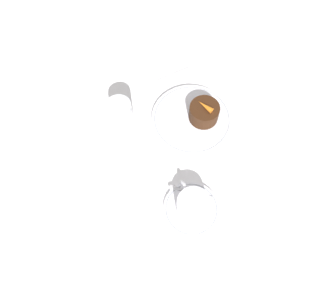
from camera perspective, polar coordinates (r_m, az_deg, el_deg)
ground_plane at (r=0.91m, az=3.06°, el=3.06°), size 3.00×3.00×0.00m
dinner_plate at (r=0.91m, az=4.15°, el=4.33°), size 0.22×0.22×0.01m
saucer at (r=0.82m, az=4.08°, el=-11.21°), size 0.14×0.14×0.01m
coffee_cup at (r=0.79m, az=4.38°, el=-10.55°), size 0.11×0.08×0.05m
spoon at (r=0.82m, az=2.99°, el=-8.14°), size 0.08×0.09×0.00m
wine_glass at (r=0.85m, az=-8.34°, el=5.14°), size 0.07×0.07×0.12m
fork at (r=0.99m, az=-1.90°, el=10.99°), size 0.02×0.17×0.01m
dessert_cake at (r=0.89m, az=6.32°, el=5.42°), size 0.08×0.08×0.05m
carrot_garnish at (r=0.86m, az=6.54°, el=6.51°), size 0.05×0.03×0.02m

